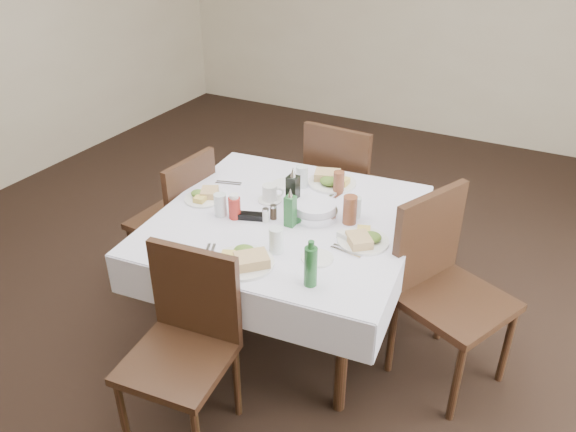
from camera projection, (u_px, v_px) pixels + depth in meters
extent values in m
plane|color=black|center=(277.00, 312.00, 3.54)|extent=(7.00, 7.00, 0.00)
cylinder|color=black|center=(167.00, 306.00, 3.03)|extent=(0.06, 0.06, 0.72)
cylinder|color=black|center=(247.00, 221.00, 3.82)|extent=(0.06, 0.06, 0.72)
cylinder|color=black|center=(342.00, 355.00, 2.70)|extent=(0.06, 0.06, 0.72)
cylinder|color=black|center=(389.00, 251.00, 3.50)|extent=(0.06, 0.06, 0.72)
cube|color=black|center=(286.00, 221.00, 3.07)|extent=(1.35, 1.35, 0.03)
cube|color=white|center=(286.00, 218.00, 3.06)|extent=(1.48, 1.48, 0.01)
cube|color=white|center=(326.00, 184.00, 3.66)|extent=(1.35, 0.14, 0.22)
cube|color=white|center=(230.00, 307.00, 2.58)|extent=(1.35, 0.14, 0.22)
cube|color=white|center=(407.00, 261.00, 2.90)|extent=(0.14, 1.35, 0.22)
cube|color=white|center=(181.00, 212.00, 3.34)|extent=(0.14, 1.35, 0.22)
cube|color=black|center=(348.00, 187.00, 3.99)|extent=(0.49, 0.49, 0.04)
cube|color=black|center=(336.00, 165.00, 3.70)|extent=(0.47, 0.07, 0.51)
cylinder|color=black|center=(382.00, 212.00, 4.17)|extent=(0.04, 0.04, 0.48)
cylinder|color=black|center=(360.00, 236.00, 3.87)|extent=(0.04, 0.04, 0.48)
cylinder|color=black|center=(334.00, 198.00, 4.35)|extent=(0.04, 0.04, 0.48)
cylinder|color=black|center=(308.00, 221.00, 4.05)|extent=(0.04, 0.04, 0.48)
cube|color=black|center=(177.00, 362.00, 2.53)|extent=(0.49, 0.49, 0.04)
cube|color=black|center=(195.00, 293.00, 2.57)|extent=(0.45, 0.09, 0.49)
cylinder|color=black|center=(123.00, 416.00, 2.55)|extent=(0.04, 0.04, 0.46)
cylinder|color=black|center=(169.00, 359.00, 2.86)|extent=(0.04, 0.04, 0.46)
cylinder|color=black|center=(237.00, 380.00, 2.74)|extent=(0.04, 0.04, 0.46)
cube|color=black|center=(456.00, 302.00, 2.83)|extent=(0.64, 0.64, 0.04)
cube|color=black|center=(428.00, 240.00, 2.85)|extent=(0.24, 0.46, 0.53)
cylinder|color=black|center=(456.00, 382.00, 2.70)|extent=(0.04, 0.04, 0.50)
cylinder|color=black|center=(392.00, 335.00, 2.99)|extent=(0.04, 0.04, 0.50)
cylinder|color=black|center=(507.00, 345.00, 2.93)|extent=(0.04, 0.04, 0.50)
cylinder|color=black|center=(442.00, 304.00, 3.21)|extent=(0.04, 0.04, 0.50)
cube|color=black|center=(171.00, 221.00, 3.64)|extent=(0.47, 0.47, 0.04)
cube|color=black|center=(192.00, 196.00, 3.43)|extent=(0.07, 0.44, 0.48)
cylinder|color=black|center=(172.00, 230.00, 3.98)|extent=(0.04, 0.04, 0.45)
cylinder|color=black|center=(214.00, 245.00, 3.81)|extent=(0.04, 0.04, 0.45)
cylinder|color=black|center=(133.00, 255.00, 3.70)|extent=(0.04, 0.04, 0.45)
cylinder|color=black|center=(177.00, 273.00, 3.52)|extent=(0.04, 0.04, 0.45)
cylinder|color=white|center=(332.00, 183.00, 3.40)|extent=(0.29, 0.29, 0.02)
cube|color=tan|center=(327.00, 175.00, 3.42)|extent=(0.18, 0.16, 0.05)
cube|color=#E1BF55|center=(340.00, 181.00, 3.37)|extent=(0.10, 0.08, 0.04)
ellipsoid|color=#3B6E1A|center=(329.00, 181.00, 3.35)|extent=(0.11, 0.10, 0.05)
cylinder|color=white|center=(243.00, 263.00, 2.67)|extent=(0.30, 0.30, 0.02)
cube|color=tan|center=(252.00, 260.00, 2.63)|extent=(0.19, 0.19, 0.05)
cube|color=#E1BF55|center=(232.00, 257.00, 2.66)|extent=(0.12, 0.11, 0.04)
ellipsoid|color=#3B6E1A|center=(244.00, 251.00, 2.69)|extent=(0.11, 0.10, 0.05)
cylinder|color=white|center=(363.00, 241.00, 2.83)|extent=(0.26, 0.26, 0.01)
cube|color=tan|center=(359.00, 240.00, 2.79)|extent=(0.17, 0.17, 0.04)
cube|color=#E1BF55|center=(364.00, 232.00, 2.86)|extent=(0.09, 0.10, 0.03)
ellipsoid|color=#3B6E1A|center=(372.00, 237.00, 2.81)|extent=(0.10, 0.09, 0.04)
cylinder|color=white|center=(204.00, 198.00, 3.23)|extent=(0.23, 0.23, 0.01)
cube|color=tan|center=(209.00, 192.00, 3.24)|extent=(0.14, 0.15, 0.04)
cube|color=#E1BF55|center=(201.00, 198.00, 3.19)|extent=(0.07, 0.08, 0.03)
ellipsoid|color=#3B6E1A|center=(198.00, 193.00, 3.23)|extent=(0.09, 0.08, 0.04)
cylinder|color=white|center=(285.00, 184.00, 3.39)|extent=(0.15, 0.15, 0.01)
cylinder|color=white|center=(317.00, 258.00, 2.70)|extent=(0.16, 0.16, 0.01)
cylinder|color=silver|center=(302.00, 177.00, 3.34)|extent=(0.07, 0.07, 0.13)
cylinder|color=silver|center=(276.00, 240.00, 2.73)|extent=(0.07, 0.07, 0.13)
cylinder|color=silver|center=(355.00, 207.00, 3.03)|extent=(0.06, 0.06, 0.12)
cylinder|color=silver|center=(220.00, 205.00, 3.05)|extent=(0.07, 0.07, 0.13)
cylinder|color=brown|center=(339.00, 182.00, 3.27)|extent=(0.06, 0.06, 0.13)
cylinder|color=brown|center=(350.00, 210.00, 2.97)|extent=(0.08, 0.08, 0.16)
cylinder|color=silver|center=(315.00, 213.00, 3.05)|extent=(0.25, 0.25, 0.05)
cylinder|color=white|center=(315.00, 208.00, 3.03)|extent=(0.22, 0.22, 0.05)
cube|color=black|center=(293.00, 193.00, 3.09)|extent=(0.06, 0.06, 0.20)
cone|color=silver|center=(293.00, 172.00, 3.02)|extent=(0.03, 0.03, 0.06)
cube|color=#25612D|center=(290.00, 211.00, 2.94)|extent=(0.05, 0.05, 0.17)
cone|color=silver|center=(290.00, 193.00, 2.88)|extent=(0.03, 0.03, 0.05)
cylinder|color=#AE271F|center=(235.00, 208.00, 3.02)|extent=(0.07, 0.07, 0.12)
cylinder|color=white|center=(234.00, 196.00, 2.99)|extent=(0.05, 0.05, 0.02)
cylinder|color=white|center=(266.00, 216.00, 3.00)|extent=(0.04, 0.04, 0.07)
cylinder|color=silver|center=(266.00, 210.00, 2.98)|extent=(0.04, 0.04, 0.01)
cylinder|color=#38271B|center=(273.00, 213.00, 3.02)|extent=(0.04, 0.04, 0.07)
cylinder|color=silver|center=(273.00, 206.00, 3.00)|extent=(0.04, 0.04, 0.01)
cylinder|color=white|center=(270.00, 200.00, 3.22)|extent=(0.14, 0.14, 0.01)
cylinder|color=white|center=(270.00, 192.00, 3.19)|extent=(0.08, 0.08, 0.09)
cylinder|color=black|center=(270.00, 187.00, 3.18)|extent=(0.07, 0.07, 0.01)
torus|color=white|center=(279.00, 192.00, 3.19)|extent=(0.06, 0.04, 0.06)
cube|color=black|center=(253.00, 216.00, 3.03)|extent=(0.17, 0.10, 0.03)
cylinder|color=#25612D|center=(311.00, 267.00, 2.48)|extent=(0.06, 0.06, 0.19)
cylinder|color=#25612D|center=(311.00, 245.00, 2.43)|extent=(0.03, 0.03, 0.04)
cube|color=white|center=(345.00, 236.00, 2.85)|extent=(0.09, 0.07, 0.04)
cube|color=pink|center=(345.00, 235.00, 2.85)|extent=(0.07, 0.05, 0.02)
cube|color=silver|center=(340.00, 191.00, 3.32)|extent=(0.06, 0.20, 0.01)
cube|color=silver|center=(344.00, 192.00, 3.30)|extent=(0.06, 0.20, 0.01)
cube|color=silver|center=(212.00, 254.00, 2.74)|extent=(0.08, 0.16, 0.01)
cube|color=silver|center=(206.00, 253.00, 2.74)|extent=(0.08, 0.16, 0.01)
cube|color=silver|center=(345.00, 252.00, 2.75)|extent=(0.17, 0.04, 0.01)
cube|color=silver|center=(348.00, 250.00, 2.77)|extent=(0.17, 0.04, 0.01)
cube|color=silver|center=(229.00, 182.00, 3.42)|extent=(0.16, 0.06, 0.01)
cube|color=silver|center=(228.00, 184.00, 3.40)|extent=(0.16, 0.06, 0.01)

